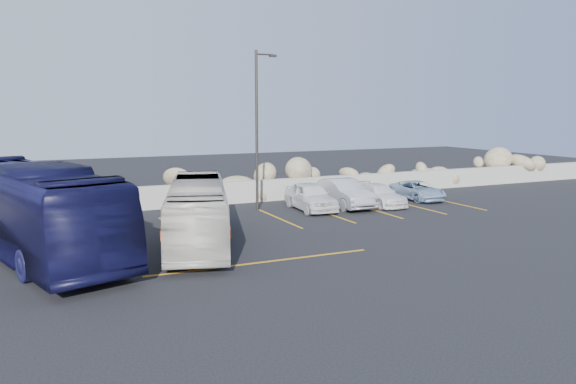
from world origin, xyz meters
name	(u,v)px	position (x,y,z in m)	size (l,w,h in m)	color
ground	(292,260)	(0.00, 0.00, 0.00)	(90.00, 90.00, 0.00)	black
seawall	(196,195)	(0.00, 12.00, 0.60)	(60.00, 0.40, 1.20)	gray
riprap_pile	(190,179)	(0.00, 13.20, 1.30)	(54.00, 2.80, 2.60)	#8A785A
parking_lines	(331,220)	(4.64, 5.57, 0.01)	(18.16, 9.36, 0.01)	#C38417
lamppost	(258,126)	(2.56, 9.50, 4.30)	(1.14, 0.18, 8.00)	#2F2C2A
vintage_bus	(198,212)	(-2.24, 3.71, 1.24)	(2.08, 8.89, 2.48)	beige
tour_coach	(32,210)	(-7.96, 4.46, 1.64)	(2.75, 11.75, 3.27)	black
car_a	(310,196)	(4.98, 8.39, 0.71)	(1.68, 4.17, 1.42)	white
car_b	(344,193)	(6.99, 8.49, 0.73)	(1.55, 4.44, 1.46)	#A9AAAE
car_c	(378,195)	(8.96, 8.14, 0.56)	(1.58, 3.88, 1.13)	white
car_d	(417,190)	(12.07, 8.84, 0.52)	(1.74, 3.78, 1.05)	#86A0BE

